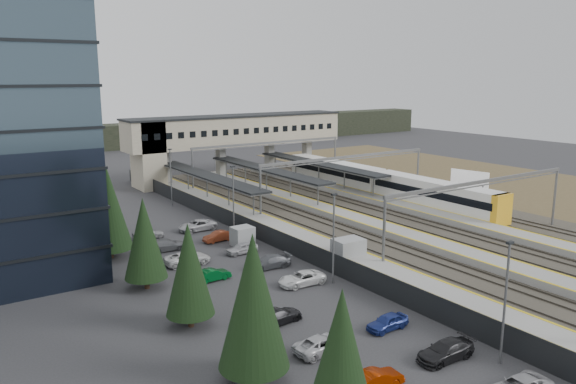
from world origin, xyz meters
TOP-DOWN VIEW (x-y plane):
  - ground at (0.00, 0.00)m, footprint 220.00×220.00m
  - conifer_row at (-22.00, -3.86)m, footprint 4.42×49.82m
  - car_park at (-13.35, -6.07)m, footprint 10.57×44.59m
  - lampposts at (-8.00, 1.25)m, footprint 0.50×53.25m
  - fence at (-6.50, 5.00)m, footprint 0.08×90.00m
  - relay_cabin_near at (-3.31, -4.51)m, footprint 2.99×2.26m
  - relay_cabin_far at (-8.99, 6.30)m, footprint 2.29×1.93m
  - rail_corridor at (9.34, 5.00)m, footprint 34.00×90.00m
  - canopies at (7.00, 27.00)m, footprint 23.10×30.00m
  - footbridge at (7.70, 42.00)m, footprint 40.40×6.40m
  - gantries at (12.00, 3.00)m, footprint 28.40×62.28m
  - train at (20.00, 15.53)m, footprint 3.05×42.34m
  - billboard at (27.78, 5.84)m, footprint 1.41×5.54m
  - scrub_east at (45.00, 5.00)m, footprint 34.00×120.00m
  - treeline_far at (23.81, 92.28)m, footprint 170.00×19.00m

SIDE VIEW (x-z plane):
  - ground at x=0.00m, z-range 0.00..0.00m
  - scrub_east at x=45.00m, z-range 0.00..0.06m
  - rail_corridor at x=9.34m, z-range -0.17..0.75m
  - car_park at x=-13.35m, z-range -0.03..1.23m
  - fence at x=-6.50m, z-range 0.00..2.00m
  - relay_cabin_far at x=-8.99m, z-range 0.00..2.04m
  - relay_cabin_near at x=-3.31m, z-range 0.00..2.40m
  - train at x=20.00m, z-range 0.26..4.10m
  - treeline_far at x=23.81m, z-range -0.55..6.45m
  - billboard at x=27.78m, z-range 0.79..5.53m
  - canopies at x=7.00m, z-range 2.28..5.56m
  - lampposts at x=-8.00m, z-range 0.30..8.37m
  - conifer_row at x=-22.00m, z-range 0.09..9.59m
  - gantries at x=12.00m, z-range 2.41..9.58m
  - footbridge at x=7.70m, z-range 2.33..13.53m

